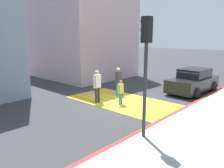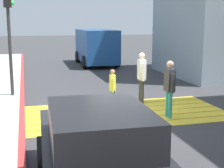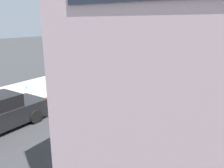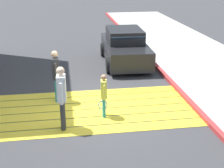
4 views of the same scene
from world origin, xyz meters
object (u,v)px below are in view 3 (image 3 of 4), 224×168
object	(u,v)px
van_down_street	(181,59)
pedestrian_child_with_racket	(97,90)
pedestrian_adult_lead	(104,95)
pedestrian_adult_trailing	(120,85)
water_bottle	(27,88)
traffic_light_corner	(81,46)

from	to	relation	value
van_down_street	pedestrian_child_with_racket	xyz separation A→B (m)	(-1.93, -11.52, -0.51)
pedestrian_adult_lead	pedestrian_child_with_racket	bearing A→B (deg)	135.30
pedestrian_adult_lead	pedestrian_adult_trailing	size ratio (longest dim) A/B	0.96
pedestrian_adult_lead	van_down_street	bearing A→B (deg)	87.67
van_down_street	water_bottle	xyz separation A→B (m)	(-7.56, -12.30, -1.05)
traffic_light_corner	water_bottle	distance (m)	4.98
traffic_light_corner	pedestrian_adult_lead	xyz separation A→B (m)	(4.66, -3.98, -2.02)
pedestrian_child_with_racket	water_bottle	bearing A→B (deg)	-172.13
pedestrian_adult_lead	water_bottle	bearing A→B (deg)	175.06
traffic_light_corner	pedestrian_adult_lead	size ratio (longest dim) A/B	2.42
van_down_street	pedestrian_adult_lead	distance (m)	12.92
water_bottle	pedestrian_child_with_racket	bearing A→B (deg)	7.87
van_down_street	pedestrian_adult_trailing	distance (m)	10.96
traffic_light_corner	pedestrian_adult_lead	bearing A→B (deg)	-40.45
pedestrian_adult_trailing	traffic_light_corner	bearing A→B (deg)	155.91
van_down_street	pedestrian_adult_trailing	size ratio (longest dim) A/B	2.88
water_bottle	pedestrian_adult_trailing	bearing A→B (deg)	11.25
pedestrian_adult_lead	pedestrian_child_with_racket	world-z (taller)	pedestrian_adult_lead
water_bottle	traffic_light_corner	bearing A→B (deg)	54.90
van_down_street	pedestrian_adult_lead	size ratio (longest dim) A/B	3.00
pedestrian_child_with_racket	pedestrian_adult_lead	bearing A→B (deg)	-44.70
van_down_street	traffic_light_corner	size ratio (longest dim) A/B	1.24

